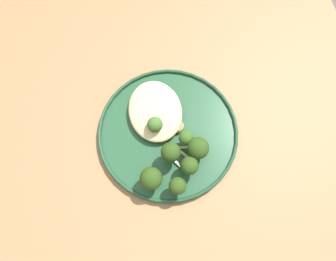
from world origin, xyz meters
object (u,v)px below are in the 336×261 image
object	(u,v)px
seared_scallop_right_edge	(141,117)
broccoli_floret_beside_noodles	(186,138)
broccoli_floret_front_edge	(189,166)
seared_scallop_tiny_bay	(178,126)
seared_scallop_front_small	(150,96)
broccoli_floret_center_pile	(171,152)
broccoli_floret_right_tilted	(151,179)
seared_scallop_on_noodles	(154,120)
broccoli_floret_rear_charred	(155,125)
dinner_plate	(168,132)
seared_scallop_left_edge	(169,108)
broccoli_floret_small_sprig	(198,148)
seared_scallop_tilted_round	(158,111)
broccoli_floret_left_leaning	(177,186)

from	to	relation	value
seared_scallop_right_edge	broccoli_floret_beside_noodles	xyz separation A→B (m)	(-0.07, -0.08, 0.02)
broccoli_floret_beside_noodles	broccoli_floret_front_edge	xyz separation A→B (m)	(-0.06, 0.01, 0.00)
broccoli_floret_beside_noodles	seared_scallop_tiny_bay	bearing A→B (deg)	12.69
seared_scallop_front_small	broccoli_floret_front_edge	xyz separation A→B (m)	(-0.17, -0.04, 0.02)
broccoli_floret_center_pile	seared_scallop_tiny_bay	bearing A→B (deg)	-24.96
broccoli_floret_right_tilted	broccoli_floret_center_pile	xyz separation A→B (m)	(0.04, -0.05, 0.00)
seared_scallop_on_noodles	broccoli_floret_rear_charred	distance (m)	0.03
dinner_plate	seared_scallop_tiny_bay	distance (m)	0.02
seared_scallop_left_edge	broccoli_floret_small_sprig	xyz separation A→B (m)	(-0.10, -0.03, 0.03)
seared_scallop_tiny_bay	seared_scallop_on_noodles	size ratio (longest dim) A/B	0.76
seared_scallop_tilted_round	broccoli_floret_right_tilted	distance (m)	0.15
seared_scallop_right_edge	broccoli_floret_left_leaning	world-z (taller)	broccoli_floret_left_leaning
dinner_plate	broccoli_floret_rear_charred	size ratio (longest dim) A/B	5.54
broccoli_floret_beside_noodles	broccoli_floret_right_tilted	bearing A→B (deg)	128.57
broccoli_floret_beside_noodles	broccoli_floret_front_edge	bearing A→B (deg)	173.29
seared_scallop_right_edge	broccoli_floret_right_tilted	distance (m)	0.14
seared_scallop_front_small	seared_scallop_left_edge	world-z (taller)	seared_scallop_front_small
seared_scallop_front_small	broccoli_floret_rear_charred	distance (m)	0.08
broccoli_floret_beside_noodles	seared_scallop_tilted_round	bearing A→B (deg)	29.19
broccoli_floret_right_tilted	broccoli_floret_rear_charred	bearing A→B (deg)	-14.72
seared_scallop_tilted_round	broccoli_floret_right_tilted	bearing A→B (deg)	164.31
seared_scallop_right_edge	seared_scallop_on_noodles	size ratio (longest dim) A/B	0.86
broccoli_floret_center_pile	seared_scallop_left_edge	bearing A→B (deg)	-10.43
seared_scallop_on_noodles	broccoli_floret_small_sprig	distance (m)	0.11
seared_scallop_on_noodles	broccoli_floret_front_edge	size ratio (longest dim) A/B	0.57
seared_scallop_right_edge	broccoli_floret_center_pile	world-z (taller)	broccoli_floret_center_pile
dinner_plate	broccoli_floret_front_edge	distance (m)	0.10
seared_scallop_tilted_round	broccoli_floret_small_sprig	xyz separation A→B (m)	(-0.10, -0.06, 0.02)
seared_scallop_front_small	dinner_plate	bearing A→B (deg)	-165.16
broccoli_floret_right_tilted	broccoli_floret_rear_charred	size ratio (longest dim) A/B	1.17
broccoli_floret_front_edge	broccoli_floret_rear_charred	bearing A→B (deg)	26.58
broccoli_floret_rear_charred	broccoli_floret_front_edge	bearing A→B (deg)	-153.42
seared_scallop_tilted_round	broccoli_floret_small_sprig	bearing A→B (deg)	-149.49
seared_scallop_front_small	broccoli_floret_rear_charred	world-z (taller)	broccoli_floret_rear_charred
dinner_plate	seared_scallop_tilted_round	size ratio (longest dim) A/B	12.76
broccoli_floret_rear_charred	broccoli_floret_beside_noodles	bearing A→B (deg)	-125.90
broccoli_floret_center_pile	broccoli_floret_beside_noodles	bearing A→B (deg)	-55.94
seared_scallop_left_edge	broccoli_floret_left_leaning	bearing A→B (deg)	173.21
seared_scallop_front_small	seared_scallop_tiny_bay	world-z (taller)	seared_scallop_front_small
broccoli_floret_small_sprig	seared_scallop_front_small	bearing A→B (deg)	26.30
broccoli_floret_beside_noodles	broccoli_floret_left_leaning	xyz separation A→B (m)	(-0.09, 0.04, 0.01)
dinner_plate	seared_scallop_front_small	world-z (taller)	seared_scallop_front_small
broccoli_floret_rear_charred	broccoli_floret_center_pile	world-z (taller)	broccoli_floret_center_pile
seared_scallop_tilted_round	broccoli_floret_center_pile	size ratio (longest dim) A/B	0.37
seared_scallop_right_edge	broccoli_floret_center_pile	xyz separation A→B (m)	(-0.09, -0.04, 0.03)
broccoli_floret_left_leaning	broccoli_floret_center_pile	bearing A→B (deg)	-0.89
broccoli_floret_front_edge	seared_scallop_on_noodles	bearing A→B (deg)	22.64
broccoli_floret_right_tilted	broccoli_floret_front_edge	size ratio (longest dim) A/B	1.11
seared_scallop_front_small	broccoli_floret_left_leaning	world-z (taller)	broccoli_floret_left_leaning
seared_scallop_right_edge	seared_scallop_tiny_bay	size ratio (longest dim) A/B	1.13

